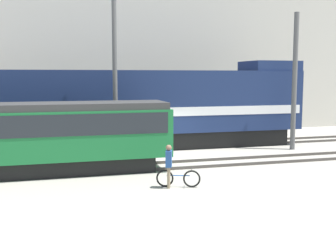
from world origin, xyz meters
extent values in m
plane|color=#9E998C|center=(0.00, 0.00, 0.00)|extent=(120.00, 120.00, 0.00)
cube|color=#47423D|center=(0.00, -2.58, 0.07)|extent=(60.00, 0.07, 0.14)
cube|color=#47423D|center=(0.00, -1.14, 0.07)|extent=(60.00, 0.07, 0.14)
cube|color=#47423D|center=(0.00, 2.73, 0.07)|extent=(60.00, 0.07, 0.14)
cube|color=#47423D|center=(0.00, 4.17, 0.07)|extent=(60.00, 0.07, 0.14)
cube|color=beige|center=(0.00, 12.93, 6.76)|extent=(39.17, 6.00, 13.52)
cube|color=black|center=(-2.13, 3.45, 0.50)|extent=(19.16, 2.55, 1.00)
cube|color=navy|center=(-2.13, 3.45, 2.77)|extent=(20.83, 3.00, 3.54)
cube|color=white|center=(-2.13, 3.45, 2.24)|extent=(20.41, 3.04, 0.50)
cube|color=navy|center=(6.79, 3.45, 4.84)|extent=(3.00, 2.85, 0.60)
cube|color=black|center=(-7.45, -1.86, 0.35)|extent=(10.73, 2.00, 0.70)
cube|color=#196B33|center=(-7.45, -1.86, 1.74)|extent=(12.20, 2.50, 2.08)
cube|color=#1E2328|center=(-7.45, -1.86, 2.23)|extent=(11.71, 2.54, 0.90)
cube|color=#333333|center=(-7.45, -1.86, 2.93)|extent=(11.95, 2.38, 0.30)
torus|color=black|center=(-1.35, -5.65, 0.33)|extent=(0.65, 0.29, 0.67)
torus|color=black|center=(-2.32, -5.29, 0.33)|extent=(0.65, 0.29, 0.67)
cylinder|color=#1E4C99|center=(-1.83, -5.47, 0.45)|extent=(0.83, 0.34, 0.04)
cylinder|color=#1E4C99|center=(-2.18, -5.35, 0.49)|extent=(0.03, 0.03, 0.30)
cylinder|color=#262626|center=(-1.35, -5.65, 0.72)|extent=(0.17, 0.42, 0.02)
cylinder|color=#8C7A5B|center=(-2.19, -5.41, 0.41)|extent=(0.11, 0.11, 0.81)
cylinder|color=#8C7A5B|center=(-2.24, -5.56, 0.41)|extent=(0.11, 0.11, 0.81)
cube|color=#264C8C|center=(-2.21, -5.48, 1.12)|extent=(0.33, 0.41, 0.63)
sphere|color=#8C664C|center=(-2.21, -5.48, 1.55)|extent=(0.22, 0.22, 0.22)
cylinder|color=#595959|center=(-3.30, 0.80, 4.87)|extent=(0.24, 0.24, 9.74)
cylinder|color=#595959|center=(6.96, 0.80, 3.89)|extent=(0.28, 0.28, 7.78)
camera|label=1|loc=(-6.37, -20.51, 4.22)|focal=45.00mm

